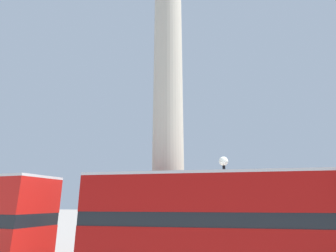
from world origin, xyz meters
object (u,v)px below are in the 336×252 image
Objects in this scene: bus_b at (203,221)px; monument_column at (168,96)px; street_lamp at (226,201)px; equestrian_statue at (326,227)px.

monument_column is at bearing 116.60° from bus_b.
street_lamp is (0.91, 1.82, 0.81)m from bus_b.
street_lamp is at bearing -117.35° from equestrian_statue.
street_lamp is at bearing 59.41° from bus_b.
equestrian_statue is 1.03× the size of street_lamp.
bus_b is 1.84× the size of equestrian_statue.
street_lamp is (-6.39, -8.13, 1.70)m from equestrian_statue.
monument_column is 2.56× the size of bus_b.
monument_column is 9.29m from bus_b.
bus_b is at bearing -116.56° from street_lamp.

